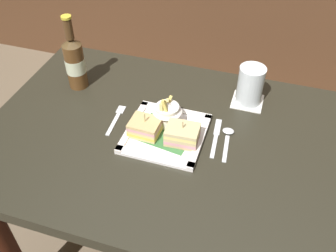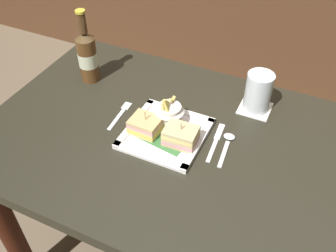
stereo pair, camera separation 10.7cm
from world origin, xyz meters
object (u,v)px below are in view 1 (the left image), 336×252
Objects in this scene: water_glass at (250,87)px; fork at (116,118)px; fries_cup at (167,111)px; beer_bottle at (75,61)px; dining_table at (170,167)px; spoon at (228,136)px; sandwich_half_left at (145,127)px; square_plate at (166,133)px; sandwich_half_right at (182,135)px; knife at (216,136)px.

fork is (-0.38, -0.21, -0.06)m from water_glass.
beer_bottle is at bearing 163.70° from fries_cup.
dining_table is at bearing -129.52° from water_glass.
sandwich_half_left is at bearing -164.03° from spoon.
dining_table is 12.61× the size of sandwich_half_left.
dining_table is 8.16× the size of spoon.
beer_bottle is (-0.36, 0.10, 0.04)m from fries_cup.
beer_bottle is at bearing 158.32° from dining_table.
spoon is (0.19, 0.00, -0.05)m from fries_cup.
sandwich_half_right is (0.06, -0.02, 0.03)m from square_plate.
water_glass reaches higher than dining_table.
sandwich_half_right is 0.69× the size of fork.
fries_cup is at bearing 102.07° from square_plate.
sandwich_half_left and sandwich_half_right have the same top height.
fork is (0.19, -0.12, -0.10)m from beer_bottle.
spoon is at bearing 3.74° from fork.
knife is (0.09, 0.06, -0.04)m from sandwich_half_right.
sandwich_half_left is (-0.07, -0.02, 0.17)m from dining_table.
knife is at bearing 16.46° from sandwich_half_left.
sandwich_half_right is at bearing -145.93° from knife.
knife is (0.16, -0.00, -0.05)m from fries_cup.
water_glass reaches higher than knife.
fork is (-0.17, 0.02, -0.01)m from square_plate.
water_glass is at bearing 71.58° from knife.
fries_cup reaches higher than fork.
fork is (-0.11, 0.04, -0.03)m from sandwich_half_left.
spoon is (0.03, 0.01, 0.00)m from knife.
water_glass is (0.27, 0.25, 0.03)m from sandwich_half_left.
water_glass is (0.21, 0.23, 0.05)m from square_plate.
spoon is (0.12, 0.07, -0.03)m from sandwich_half_right.
beer_bottle is 0.25m from fork.
sandwich_half_left is 0.35× the size of beer_bottle.
sandwich_half_right is 0.38× the size of beer_bottle.
sandwich_half_left is at bearing -21.34° from fork.
beer_bottle is at bearing 151.35° from sandwich_half_left.
sandwich_half_left is at bearing -166.77° from dining_table.
spoon is (0.16, 0.05, 0.14)m from dining_table.
fries_cup is 0.29m from water_glass.
sandwich_half_left reaches higher than dining_table.
water_glass is at bearing 80.56° from spoon.
square_plate is 1.62× the size of fork.
water_glass reaches higher than fries_cup.
square_plate is 1.66× the size of spoon.
beer_bottle is 1.54× the size of knife.
beer_bottle reaches higher than sandwich_half_left.
fries_cup is 0.61× the size of knife.
fries_cup is 0.80× the size of water_glass.
dining_table is at bearing -162.84° from spoon.
fork is at bearing 158.66° from sandwich_half_left.
water_glass is (0.15, 0.25, 0.02)m from sandwich_half_right.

